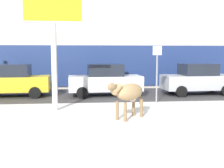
{
  "coord_description": "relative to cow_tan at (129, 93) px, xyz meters",
  "views": [
    {
      "loc": [
        -0.7,
        -8.27,
        2.47
      ],
      "look_at": [
        0.48,
        3.85,
        1.1
      ],
      "focal_mm": 44.01,
      "sensor_mm": 36.0,
      "label": 1
    }
  ],
  "objects": [
    {
      "name": "car_yellow_sedan",
      "position": [
        -5.78,
        5.95,
        -0.09
      ],
      "size": [
        4.28,
        2.14,
        1.84
      ],
      "color": "gold",
      "rests_on": "ground"
    },
    {
      "name": "cow_tan",
      "position": [
        0.0,
        0.0,
        0.0
      ],
      "size": [
        1.69,
        1.57,
        1.54
      ],
      "color": "tan",
      "rests_on": "ground"
    },
    {
      "name": "road_strip",
      "position": [
        -0.9,
        6.28,
        -0.99
      ],
      "size": [
        60.0,
        5.6,
        0.01
      ],
      "primitive_type": "cube",
      "color": "#423F3F",
      "rests_on": "ground"
    },
    {
      "name": "building_facade",
      "position": [
        -0.9,
        11.87,
        5.49
      ],
      "size": [
        44.0,
        6.1,
        13.0
      ],
      "color": "beige",
      "rests_on": "ground"
    },
    {
      "name": "car_silver_sedan",
      "position": [
        5.11,
        5.76,
        -0.09
      ],
      "size": [
        4.28,
        2.14,
        1.84
      ],
      "color": "#B7BABF",
      "rests_on": "ground"
    },
    {
      "name": "street_sign",
      "position": [
        1.91,
        3.17,
        0.68
      ],
      "size": [
        0.44,
        0.08,
        2.82
      ],
      "color": "gray",
      "rests_on": "ground"
    },
    {
      "name": "ground_plane",
      "position": [
        -0.9,
        -1.8,
        -0.99
      ],
      "size": [
        120.0,
        120.0,
        0.0
      ],
      "primitive_type": "plane",
      "color": "white"
    },
    {
      "name": "billboard",
      "position": [
        -2.92,
        1.81,
        3.32
      ],
      "size": [
        2.52,
        0.28,
        5.56
      ],
      "color": "silver",
      "rests_on": "ground"
    },
    {
      "name": "car_white_sedan",
      "position": [
        -0.46,
        5.77,
        -0.09
      ],
      "size": [
        4.28,
        2.14,
        1.84
      ],
      "color": "white",
      "rests_on": "ground"
    }
  ]
}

